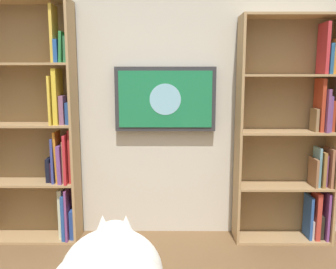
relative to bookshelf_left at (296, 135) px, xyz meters
The scene contains 4 objects.
wall_back 1.30m from the bookshelf_left, ahead, with size 4.52×0.06×2.70m, color beige.
bookshelf_left is the anchor object (origin of this frame).
bookshelf_right 2.26m from the bookshelf_left, ahead, with size 0.84×0.28×2.10m.
wall_mounted_tv 1.20m from the bookshelf_left, ahead, with size 0.89×0.07×0.57m.
Camera 1 is at (-0.11, 1.10, 1.48)m, focal length 38.91 mm.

